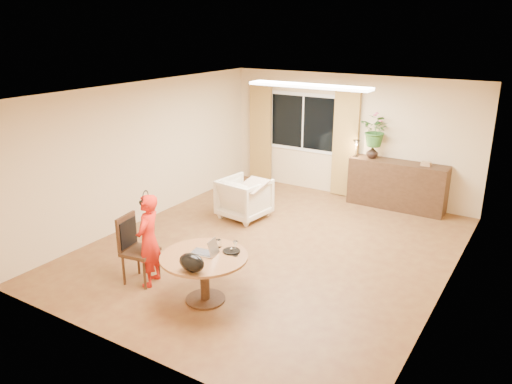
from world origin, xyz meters
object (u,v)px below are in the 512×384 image
(child, at_px, (149,240))
(dining_table, at_px, (204,265))
(armchair, at_px, (244,198))
(sideboard, at_px, (397,185))
(dining_chair, at_px, (140,250))

(child, bearing_deg, dining_table, 74.29)
(dining_table, bearing_deg, armchair, 113.20)
(child, distance_m, armchair, 2.92)
(dining_table, relative_size, sideboard, 0.60)
(dining_table, relative_size, child, 0.86)
(dining_table, distance_m, sideboard, 5.04)
(dining_table, height_order, child, child)
(armchair, bearing_deg, child, 102.36)
(dining_chair, xyz_separation_m, armchair, (-0.12, 2.93, -0.11))
(dining_chair, distance_m, armchair, 2.93)
(dining_table, xyz_separation_m, armchair, (-1.23, 2.86, -0.13))
(child, relative_size, armchair, 1.58)
(dining_chair, relative_size, armchair, 1.17)
(sideboard, bearing_deg, armchair, -138.49)
(dining_table, bearing_deg, sideboard, 77.34)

